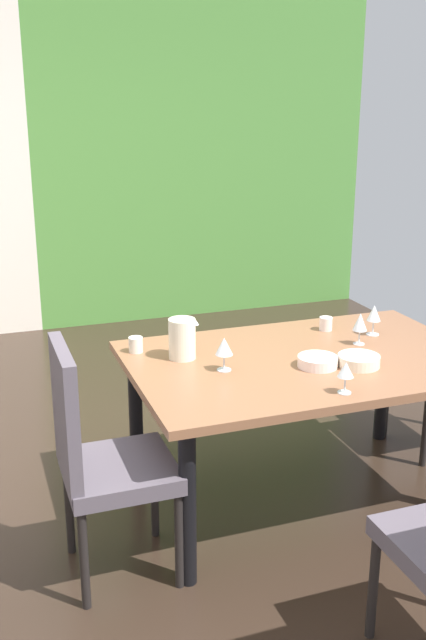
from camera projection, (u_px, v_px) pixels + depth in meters
ground_plane at (188, 505)px, 3.50m from camera, size 5.28×6.27×0.02m
garden_window_panel at (205, 158)px, 6.22m from camera, size 2.99×0.10×2.80m
dining_table at (305, 373)px, 3.36m from camera, size 1.65×1.07×0.74m
chair_left_near at (98, 453)px, 2.83m from camera, size 0.45×0.44×1.01m
wine_glass_north at (360, 323)px, 3.48m from camera, size 0.07×0.07×0.16m
wine_glass_center at (346, 371)px, 2.91m from camera, size 0.07×0.07×0.13m
wine_glass_west at (374, 314)px, 3.62m from camera, size 0.07×0.07×0.16m
wine_glass_rear at (224, 347)px, 3.15m from camera, size 0.08×0.08×0.15m
serving_bowl_south at (359, 361)px, 3.22m from camera, size 0.19×0.19×0.05m
serving_bowl_near_shelf at (318, 362)px, 3.22m from camera, size 0.18×0.18×0.05m
cup_east at (136, 345)px, 3.40m from camera, size 0.07×0.07×0.07m
cup_left at (326, 324)px, 3.72m from camera, size 0.07×0.07×0.07m
pitcher_corner at (183, 338)px, 3.30m from camera, size 0.14×0.13×0.19m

